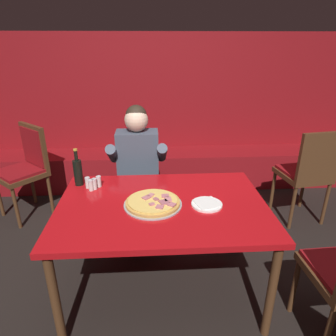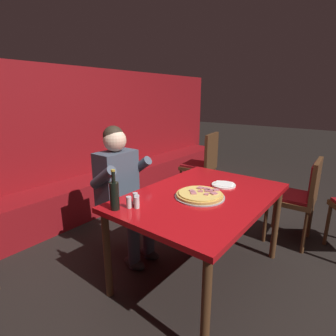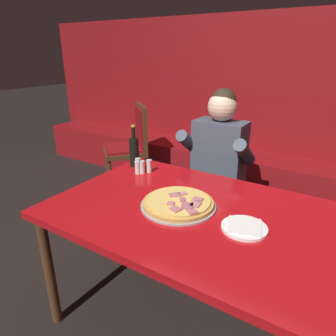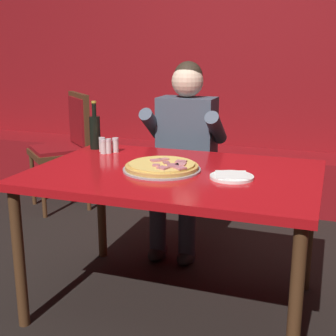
{
  "view_description": "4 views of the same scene",
  "coord_description": "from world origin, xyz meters",
  "px_view_note": "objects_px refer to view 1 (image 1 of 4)",
  "views": [
    {
      "loc": [
        -0.07,
        -1.79,
        1.78
      ],
      "look_at": [
        0.05,
        0.1,
        0.98
      ],
      "focal_mm": 32.0,
      "sensor_mm": 36.0,
      "label": 1
    },
    {
      "loc": [
        -1.74,
        -1.01,
        1.54
      ],
      "look_at": [
        -0.19,
        0.2,
        0.99
      ],
      "focal_mm": 28.0,
      "sensor_mm": 36.0,
      "label": 2
    },
    {
      "loc": [
        0.63,
        -1.22,
        1.52
      ],
      "look_at": [
        -0.19,
        0.09,
        0.91
      ],
      "focal_mm": 32.0,
      "sensor_mm": 36.0,
      "label": 3
    },
    {
      "loc": [
        0.74,
        -2.16,
        1.37
      ],
      "look_at": [
        -0.08,
        0.12,
        0.74
      ],
      "focal_mm": 50.0,
      "sensor_mm": 36.0,
      "label": 4
    }
  ],
  "objects_px": {
    "beer_bottle": "(78,172)",
    "shaker_black_pepper": "(91,186)",
    "shaker_oregano": "(94,184)",
    "dining_chair_far_right": "(26,164)",
    "pizza": "(153,203)",
    "shaker_parmesan": "(99,182)",
    "plate_white_paper": "(207,204)",
    "shaker_red_pepper_flakes": "(88,183)",
    "diner_seated_blue_shirt": "(138,169)",
    "dining_chair_near_right": "(309,169)",
    "main_dining_table": "(162,213)"
  },
  "relations": [
    {
      "from": "plate_white_paper",
      "to": "dining_chair_near_right",
      "type": "relative_size",
      "value": 0.21
    },
    {
      "from": "pizza",
      "to": "dining_chair_far_right",
      "type": "xyz_separation_m",
      "value": [
        -1.34,
        1.26,
        -0.2
      ]
    },
    {
      "from": "pizza",
      "to": "dining_chair_far_right",
      "type": "height_order",
      "value": "dining_chair_far_right"
    },
    {
      "from": "dining_chair_far_right",
      "to": "main_dining_table",
      "type": "bearing_deg",
      "value": -41.63
    },
    {
      "from": "plate_white_paper",
      "to": "shaker_black_pepper",
      "type": "xyz_separation_m",
      "value": [
        -0.82,
        0.27,
        0.03
      ]
    },
    {
      "from": "dining_chair_near_right",
      "to": "plate_white_paper",
      "type": "bearing_deg",
      "value": -142.78
    },
    {
      "from": "main_dining_table",
      "to": "dining_chair_near_right",
      "type": "relative_size",
      "value": 1.41
    },
    {
      "from": "shaker_red_pepper_flakes",
      "to": "dining_chair_near_right",
      "type": "height_order",
      "value": "dining_chair_near_right"
    },
    {
      "from": "diner_seated_blue_shirt",
      "to": "main_dining_table",
      "type": "bearing_deg",
      "value": -75.33
    },
    {
      "from": "dining_chair_near_right",
      "to": "diner_seated_blue_shirt",
      "type": "bearing_deg",
      "value": -175.13
    },
    {
      "from": "shaker_oregano",
      "to": "shaker_black_pepper",
      "type": "bearing_deg",
      "value": -138.62
    },
    {
      "from": "dining_chair_far_right",
      "to": "shaker_parmesan",
      "type": "bearing_deg",
      "value": -45.69
    },
    {
      "from": "shaker_black_pepper",
      "to": "dining_chair_near_right",
      "type": "xyz_separation_m",
      "value": [
        2.03,
        0.65,
        -0.2
      ]
    },
    {
      "from": "dining_chair_far_right",
      "to": "plate_white_paper",
      "type": "bearing_deg",
      "value": -37.08
    },
    {
      "from": "beer_bottle",
      "to": "dining_chair_near_right",
      "type": "bearing_deg",
      "value": 14.18
    },
    {
      "from": "beer_bottle",
      "to": "shaker_black_pepper",
      "type": "distance_m",
      "value": 0.17
    },
    {
      "from": "shaker_red_pepper_flakes",
      "to": "dining_chair_near_right",
      "type": "bearing_deg",
      "value": 16.25
    },
    {
      "from": "main_dining_table",
      "to": "dining_chair_near_right",
      "type": "height_order",
      "value": "dining_chair_near_right"
    },
    {
      "from": "shaker_oregano",
      "to": "plate_white_paper",
      "type": "bearing_deg",
      "value": -20.03
    },
    {
      "from": "pizza",
      "to": "plate_white_paper",
      "type": "relative_size",
      "value": 1.88
    },
    {
      "from": "shaker_black_pepper",
      "to": "dining_chair_near_right",
      "type": "relative_size",
      "value": 0.08
    },
    {
      "from": "beer_bottle",
      "to": "dining_chair_far_right",
      "type": "relative_size",
      "value": 0.3
    },
    {
      "from": "diner_seated_blue_shirt",
      "to": "dining_chair_near_right",
      "type": "relative_size",
      "value": 1.25
    },
    {
      "from": "dining_chair_near_right",
      "to": "shaker_parmesan",
      "type": "bearing_deg",
      "value": -163.56
    },
    {
      "from": "shaker_oregano",
      "to": "dining_chair_near_right",
      "type": "height_order",
      "value": "dining_chair_near_right"
    },
    {
      "from": "diner_seated_blue_shirt",
      "to": "dining_chair_near_right",
      "type": "xyz_separation_m",
      "value": [
        1.7,
        0.15,
        -0.11
      ]
    },
    {
      "from": "main_dining_table",
      "to": "plate_white_paper",
      "type": "distance_m",
      "value": 0.31
    },
    {
      "from": "shaker_red_pepper_flakes",
      "to": "diner_seated_blue_shirt",
      "type": "height_order",
      "value": "diner_seated_blue_shirt"
    },
    {
      "from": "shaker_oregano",
      "to": "diner_seated_blue_shirt",
      "type": "height_order",
      "value": "diner_seated_blue_shirt"
    },
    {
      "from": "main_dining_table",
      "to": "dining_chair_far_right",
      "type": "xyz_separation_m",
      "value": [
        -1.4,
        1.25,
        -0.11
      ]
    },
    {
      "from": "shaker_red_pepper_flakes",
      "to": "dining_chair_far_right",
      "type": "bearing_deg",
      "value": 131.25
    },
    {
      "from": "shaker_red_pepper_flakes",
      "to": "dining_chair_far_right",
      "type": "height_order",
      "value": "dining_chair_far_right"
    },
    {
      "from": "main_dining_table",
      "to": "shaker_parmesan",
      "type": "relative_size",
      "value": 16.64
    },
    {
      "from": "pizza",
      "to": "dining_chair_near_right",
      "type": "distance_m",
      "value": 1.82
    },
    {
      "from": "shaker_oregano",
      "to": "pizza",
      "type": "bearing_deg",
      "value": -31.38
    },
    {
      "from": "pizza",
      "to": "shaker_black_pepper",
      "type": "height_order",
      "value": "shaker_black_pepper"
    },
    {
      "from": "pizza",
      "to": "shaker_parmesan",
      "type": "distance_m",
      "value": 0.51
    },
    {
      "from": "shaker_oregano",
      "to": "dining_chair_near_right",
      "type": "xyz_separation_m",
      "value": [
        2.01,
        0.63,
        -0.2
      ]
    },
    {
      "from": "shaker_black_pepper",
      "to": "pizza",
      "type": "bearing_deg",
      "value": -28.24
    },
    {
      "from": "main_dining_table",
      "to": "shaker_oregano",
      "type": "distance_m",
      "value": 0.57
    },
    {
      "from": "shaker_red_pepper_flakes",
      "to": "shaker_oregano",
      "type": "height_order",
      "value": "same"
    },
    {
      "from": "shaker_oregano",
      "to": "dining_chair_far_right",
      "type": "relative_size",
      "value": 0.09
    },
    {
      "from": "shaker_red_pepper_flakes",
      "to": "shaker_black_pepper",
      "type": "bearing_deg",
      "value": -55.2
    },
    {
      "from": "dining_chair_near_right",
      "to": "beer_bottle",
      "type": "bearing_deg",
      "value": -165.82
    },
    {
      "from": "plate_white_paper",
      "to": "dining_chair_near_right",
      "type": "bearing_deg",
      "value": 37.22
    },
    {
      "from": "shaker_parmesan",
      "to": "shaker_oregano",
      "type": "bearing_deg",
      "value": -121.08
    },
    {
      "from": "beer_bottle",
      "to": "dining_chair_near_right",
      "type": "height_order",
      "value": "beer_bottle"
    },
    {
      "from": "shaker_parmesan",
      "to": "shaker_oregano",
      "type": "height_order",
      "value": "same"
    },
    {
      "from": "shaker_black_pepper",
      "to": "diner_seated_blue_shirt",
      "type": "distance_m",
      "value": 0.61
    },
    {
      "from": "plate_white_paper",
      "to": "shaker_red_pepper_flakes",
      "type": "relative_size",
      "value": 2.44
    }
  ]
}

